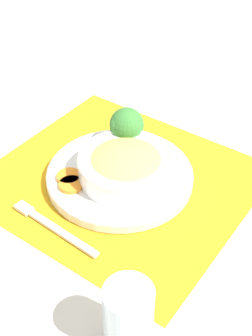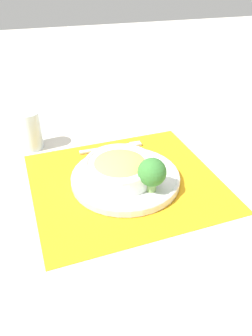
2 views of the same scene
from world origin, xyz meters
name	(u,v)px [view 1 (image 1 of 2)]	position (x,y,z in m)	size (l,w,h in m)	color
ground_plane	(120,181)	(0.00, 0.00, 0.00)	(4.00, 4.00, 0.00)	beige
placemat	(120,180)	(0.00, 0.00, 0.00)	(0.45, 0.49, 0.00)	orange
plate	(120,175)	(0.00, 0.00, 0.02)	(0.27, 0.27, 0.02)	white
bowl	(125,165)	(0.00, -0.01, 0.05)	(0.18, 0.18, 0.06)	white
broccoli_floret	(126,125)	(0.07, 0.04, 0.07)	(0.07, 0.07, 0.09)	#84AD5B
carrot_slice_near	(69,177)	(-0.07, 0.06, 0.02)	(0.04, 0.04, 0.01)	orange
carrot_slice_middle	(71,185)	(-0.08, 0.04, 0.02)	(0.04, 0.04, 0.01)	orange
water_glass	(128,321)	(-0.25, -0.22, 0.05)	(0.07, 0.07, 0.11)	silver
fork	(47,223)	(-0.17, 0.02, 0.01)	(0.02, 0.18, 0.01)	silver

